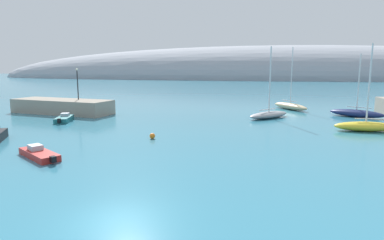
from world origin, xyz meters
name	(u,v)px	position (x,y,z in m)	size (l,w,h in m)	color
water	(115,220)	(0.00, 0.00, 0.00)	(600.00, 600.00, 0.00)	teal
breakwater_rocks	(62,106)	(-23.14, 32.32, 1.08)	(16.24, 4.84, 2.16)	gray
distant_ridge	(276,79)	(17.90, 199.04, 0.00)	(377.28, 78.59, 40.28)	#999EA8
sailboat_yellow_near_shore	(366,126)	(18.53, 25.82, 0.61)	(6.91, 2.56, 9.68)	yellow
sailboat_grey_mid_mooring	(269,114)	(8.17, 33.60, 0.54)	(6.59, 6.99, 9.92)	gray
sailboat_sand_outer_mooring	(290,106)	(12.07, 44.06, 0.61)	(5.98, 7.93, 10.40)	#C6B284
sailboat_navy_end_of_line	(356,113)	(20.57, 36.96, 0.59)	(7.39, 5.84, 8.97)	navy
motorboat_teal_alongside_breakwater	(64,119)	(-18.48, 25.37, 0.36)	(2.86, 4.82, 1.03)	#1E6B70
motorboat_red_outer	(39,154)	(-10.47, 9.06, 0.30)	(4.89, 3.89, 0.91)	red
mooring_buoy_orange	(152,136)	(-3.75, 17.42, 0.28)	(0.56, 0.56, 0.56)	orange
harbor_lamp_post	(77,81)	(-20.52, 32.72, 5.08)	(0.36, 0.36, 4.80)	black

